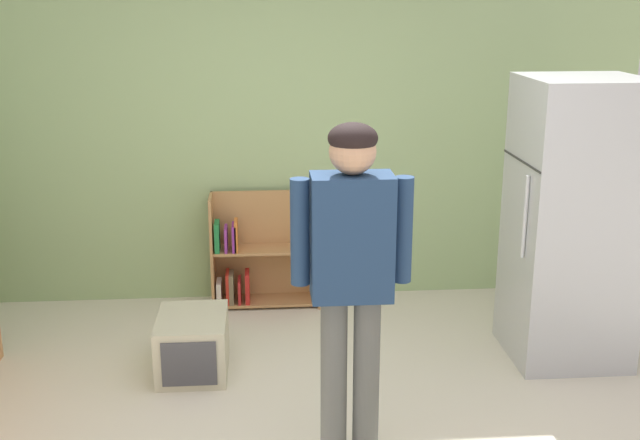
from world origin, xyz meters
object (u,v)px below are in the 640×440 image
(bookshelf, at_px, (258,257))
(pet_carrier, at_px, (193,344))
(refrigerator, at_px, (572,222))
(standing_person, at_px, (351,264))

(bookshelf, xyz_separation_m, pet_carrier, (-0.41, -1.09, -0.18))
(refrigerator, distance_m, bookshelf, 2.27)
(standing_person, height_order, pet_carrier, standing_person)
(refrigerator, distance_m, standing_person, 1.85)
(pet_carrier, bearing_deg, bookshelf, 69.50)
(standing_person, relative_size, pet_carrier, 3.08)
(refrigerator, bearing_deg, standing_person, -144.72)
(refrigerator, height_order, standing_person, refrigerator)
(bookshelf, bearing_deg, pet_carrier, -110.50)
(refrigerator, bearing_deg, bookshelf, 152.37)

